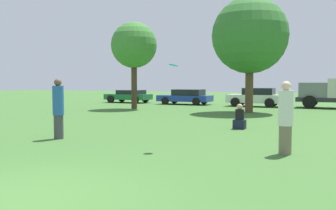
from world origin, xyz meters
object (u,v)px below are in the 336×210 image
at_px(parked_car_green, 129,96).
at_px(parked_car_blue, 186,97).
at_px(person_catcher, 286,118).
at_px(tree_1, 250,36).
at_px(bystander_sitting, 240,119).
at_px(tree_0, 134,46).
at_px(parked_car_white, 256,97).
at_px(frisbee, 173,65).
at_px(person_thrower, 58,108).

distance_m(parked_car_green, parked_car_blue, 5.52).
xyz_separation_m(person_catcher, tree_1, (-3.64, 12.49, 3.61)).
bearing_deg(bystander_sitting, tree_0, 139.69).
relative_size(tree_0, parked_car_white, 1.46).
bearing_deg(frisbee, person_catcher, 9.67).
xyz_separation_m(person_catcher, parked_car_green, (-15.52, 18.61, -0.32)).
bearing_deg(bystander_sitting, person_thrower, -133.68).
bearing_deg(tree_0, tree_1, 1.71).
relative_size(parked_car_green, parked_car_white, 0.99).
bearing_deg(frisbee, tree_0, 123.67).
distance_m(person_thrower, parked_car_blue, 18.89).
bearing_deg(parked_car_green, tree_1, 153.31).
height_order(person_thrower, person_catcher, person_thrower).
xyz_separation_m(tree_0, parked_car_green, (-4.16, 6.35, -3.64)).
relative_size(frisbee, parked_car_white, 0.06).
xyz_separation_m(person_thrower, tree_1, (3.31, 12.84, 3.56)).
bearing_deg(tree_1, parked_car_green, 152.76).
xyz_separation_m(tree_0, tree_1, (7.72, 0.23, 0.29)).
xyz_separation_m(bystander_sitting, tree_1, (-1.37, 7.94, 4.14)).
bearing_deg(bystander_sitting, parked_car_white, 98.80).
xyz_separation_m(frisbee, parked_car_blue, (-7.14, 18.78, -1.63)).
distance_m(frisbee, parked_car_white, 18.66).
height_order(bystander_sitting, tree_1, tree_1).
relative_size(tree_0, parked_car_green, 1.47).
distance_m(tree_1, parked_car_white, 6.78).
relative_size(frisbee, parked_car_green, 0.06).
distance_m(person_thrower, tree_0, 13.75).
relative_size(frisbee, parked_car_blue, 0.06).
height_order(person_thrower, parked_car_green, person_thrower).
distance_m(person_catcher, frisbee, 3.20).
relative_size(frisbee, tree_0, 0.04).
height_order(person_catcher, bystander_sitting, person_catcher).
relative_size(person_thrower, parked_car_blue, 0.45).
height_order(bystander_sitting, parked_car_green, parked_car_green).
height_order(tree_0, parked_car_green, tree_0).
xyz_separation_m(tree_1, parked_car_blue, (-6.37, 5.80, -3.90)).
bearing_deg(person_catcher, tree_1, -76.63).
distance_m(person_thrower, tree_1, 13.73).
xyz_separation_m(person_thrower, parked_car_white, (2.59, 18.40, -0.26)).
distance_m(frisbee, tree_1, 13.20).
xyz_separation_m(person_catcher, frisbee, (-2.87, -0.49, 1.34)).
bearing_deg(bystander_sitting, frisbee, -96.75).
bearing_deg(parked_car_white, tree_0, 40.15).
distance_m(person_catcher, tree_0, 17.04).
height_order(bystander_sitting, parked_car_blue, parked_car_blue).
xyz_separation_m(person_thrower, parked_car_green, (-8.57, 18.95, -0.37)).
distance_m(frisbee, bystander_sitting, 5.41).
distance_m(bystander_sitting, parked_car_green, 19.32).
bearing_deg(frisbee, person_thrower, 178.05).
bearing_deg(parked_car_blue, bystander_sitting, 119.93).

